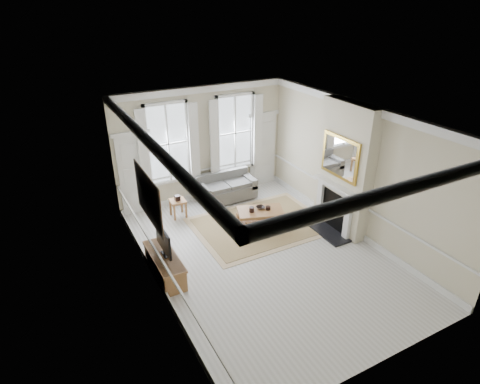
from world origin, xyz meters
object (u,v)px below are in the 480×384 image
side_table (178,204)px  sofa (225,189)px  coffee_table (261,213)px  tv_stand (165,265)px

side_table → sofa: bearing=11.4°
coffee_table → side_table: bearing=159.6°
side_table → coffee_table: bearing=-40.3°
coffee_table → tv_stand: 3.10m
side_table → tv_stand: 2.66m
sofa → side_table: bearing=-168.6°
sofa → coffee_table: size_ratio=1.25×
side_table → tv_stand: tv_stand is taller
sofa → tv_stand: (-2.83, -2.71, -0.08)m
sofa → coffee_table: bearing=-85.6°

